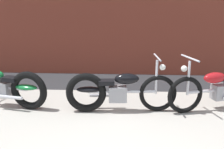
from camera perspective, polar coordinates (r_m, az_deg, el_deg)
The scene contains 3 objects.
sidewalk_slab at distance 4.40m, azimuth 0.05°, elevation -10.92°, with size 36.00×3.50×0.01m, color #B2ADA3.
motorcycle_green at distance 5.41m, azimuth -21.86°, elevation -2.45°, with size 1.98×0.71×1.03m.
motorcycle_black at distance 4.80m, azimuth 0.30°, elevation -3.49°, with size 2.01×0.58×1.03m.
Camera 1 is at (0.21, -2.19, 1.95)m, focal length 42.71 mm.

